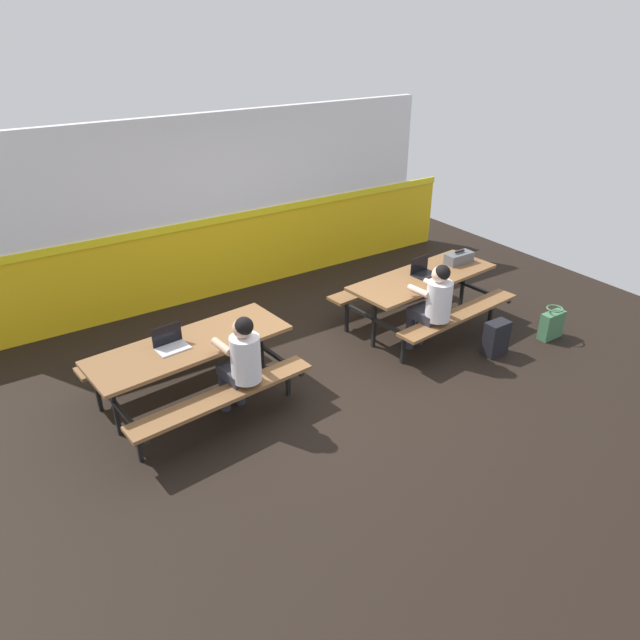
# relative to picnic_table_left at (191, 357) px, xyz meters

# --- Properties ---
(ground_plane) EXTENTS (10.00, 10.00, 0.02)m
(ground_plane) POSITION_rel_picnic_table_left_xyz_m (1.60, -0.26, -0.59)
(ground_plane) COLOR black
(accent_backdrop) EXTENTS (8.00, 0.14, 2.60)m
(accent_backdrop) POSITION_rel_picnic_table_left_xyz_m (1.60, 2.44, 0.67)
(accent_backdrop) COLOR yellow
(accent_backdrop) RESTS_ON ground
(picnic_table_left) EXTENTS (2.15, 1.74, 0.74)m
(picnic_table_left) POSITION_rel_picnic_table_left_xyz_m (0.00, 0.00, 0.00)
(picnic_table_left) COLOR brown
(picnic_table_left) RESTS_ON ground
(picnic_table_right) EXTENTS (2.15, 1.74, 0.74)m
(picnic_table_right) POSITION_rel_picnic_table_left_xyz_m (3.20, -0.03, 0.00)
(picnic_table_right) COLOR brown
(picnic_table_right) RESTS_ON ground
(student_nearer) EXTENTS (0.39, 0.54, 1.21)m
(student_nearer) POSITION_rel_picnic_table_left_xyz_m (0.33, -0.53, 0.13)
(student_nearer) COLOR #2D2D38
(student_nearer) RESTS_ON ground
(student_further) EXTENTS (0.39, 0.54, 1.21)m
(student_further) POSITION_rel_picnic_table_left_xyz_m (2.81, -0.62, 0.13)
(student_further) COLOR #2D2D38
(student_further) RESTS_ON ground
(laptop_silver) EXTENTS (0.34, 0.25, 0.22)m
(laptop_silver) POSITION_rel_picnic_table_left_xyz_m (-0.19, 0.02, 0.21)
(laptop_silver) COLOR silver
(laptop_silver) RESTS_ON picnic_table_left
(laptop_dark) EXTENTS (0.34, 0.25, 0.22)m
(laptop_dark) POSITION_rel_picnic_table_left_xyz_m (3.22, 0.01, 0.21)
(laptop_dark) COLOR black
(laptop_dark) RESTS_ON picnic_table_right
(toolbox_grey) EXTENTS (0.40, 0.18, 0.18)m
(toolbox_grey) POSITION_rel_picnic_table_left_xyz_m (3.90, 0.04, 0.23)
(toolbox_grey) COLOR #595B60
(toolbox_grey) RESTS_ON picnic_table_right
(backpack_dark) EXTENTS (0.30, 0.22, 0.44)m
(backpack_dark) POSITION_rel_picnic_table_left_xyz_m (3.48, -1.08, -0.36)
(backpack_dark) COLOR black
(backpack_dark) RESTS_ON ground
(tote_bag_bright) EXTENTS (0.34, 0.21, 0.43)m
(tote_bag_bright) POSITION_rel_picnic_table_left_xyz_m (4.40, -1.20, -0.39)
(tote_bag_bright) COLOR #3F724C
(tote_bag_bright) RESTS_ON ground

